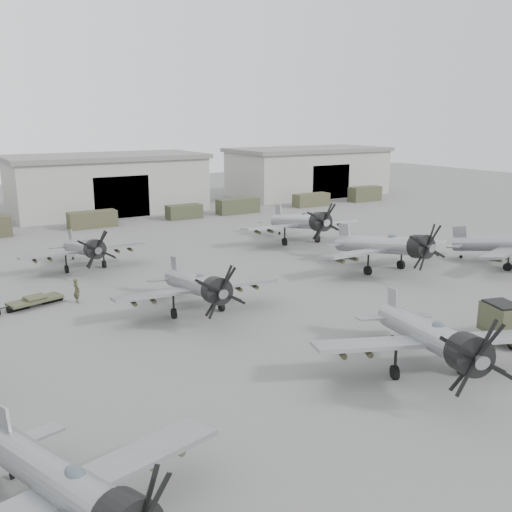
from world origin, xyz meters
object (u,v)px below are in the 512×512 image
Objects in this scene: aircraft_far_0 at (85,248)px; aircraft_far_1 at (302,222)px; aircraft_near_0 at (68,488)px; aircraft_mid_2 at (387,246)px; ground_crew at (77,290)px; aircraft_near_1 at (432,337)px; aircraft_mid_1 at (198,286)px; tug_trailer at (2,307)px.

aircraft_far_0 is 24.33m from aircraft_far_1.
aircraft_near_0 is 39.65m from aircraft_mid_2.
aircraft_near_0 is at bearing -126.84° from aircraft_far_1.
aircraft_near_1 is at bearing -163.11° from ground_crew.
ground_crew is (6.84, 26.30, -1.19)m from aircraft_near_0.
aircraft_mid_1 is at bearing -134.58° from aircraft_far_1.
aircraft_far_0 is 12.78m from tug_trailer.
aircraft_far_0 is at bearing 31.45° from tug_trailer.
aircraft_far_1 is 33.97m from tug_trailer.
aircraft_mid_1 is 1.06× the size of aircraft_far_0.
aircraft_near_1 is 17.33m from aircraft_mid_1.
aircraft_near_1 reaches higher than aircraft_mid_1.
aircraft_mid_1 is 20.31m from aircraft_mid_2.
ground_crew is (-27.11, 5.82, -1.53)m from aircraft_mid_2.
aircraft_mid_1 is (13.72, 18.73, 0.06)m from aircraft_near_0.
aircraft_near_1 is at bearing -105.93° from aircraft_far_1.
aircraft_near_1 reaches higher than aircraft_near_0.
ground_crew is (-3.21, -9.37, -1.15)m from aircraft_far_0.
tug_trailer is at bearing -132.93° from aircraft_far_0.
aircraft_mid_1 is 25.97m from aircraft_far_1.
aircraft_mid_2 is at bearing -25.98° from tug_trailer.
tug_trailer is at bearing 151.66° from aircraft_near_1.
aircraft_near_1 is at bearing -67.33° from tug_trailer.
aircraft_near_0 is at bearing -148.35° from aircraft_mid_2.
tug_trailer is at bearing -158.09° from aircraft_far_1.
aircraft_mid_1 reaches higher than ground_crew.
aircraft_mid_2 is 1.92× the size of tug_trailer.
tug_trailer is (-8.62, -9.30, -1.61)m from aircraft_far_0.
aircraft_far_1 is (0.41, 14.02, 0.04)m from aircraft_mid_2.
aircraft_near_1 is 22.49m from aircraft_mid_2.
ground_crew is at bearing 168.44° from aircraft_mid_2.
aircraft_near_1 is (20.21, 2.67, 0.21)m from aircraft_near_0.
aircraft_near_1 is 1.10× the size of aircraft_far_0.
aircraft_far_1 is 28.75m from ground_crew.
ground_crew is (-27.51, -8.20, -1.57)m from aircraft_far_1.
aircraft_far_1 is 7.18× the size of ground_crew.
aircraft_near_1 is at bearing -62.55° from aircraft_mid_1.
tug_trailer is at bearing 153.58° from aircraft_mid_1.
aircraft_mid_1 is 6.26× the size of ground_crew.
aircraft_mid_2 is (13.74, 17.81, 0.13)m from aircraft_near_1.
aircraft_far_1 reaches higher than ground_crew.
aircraft_mid_2 is 0.97× the size of aircraft_far_1.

